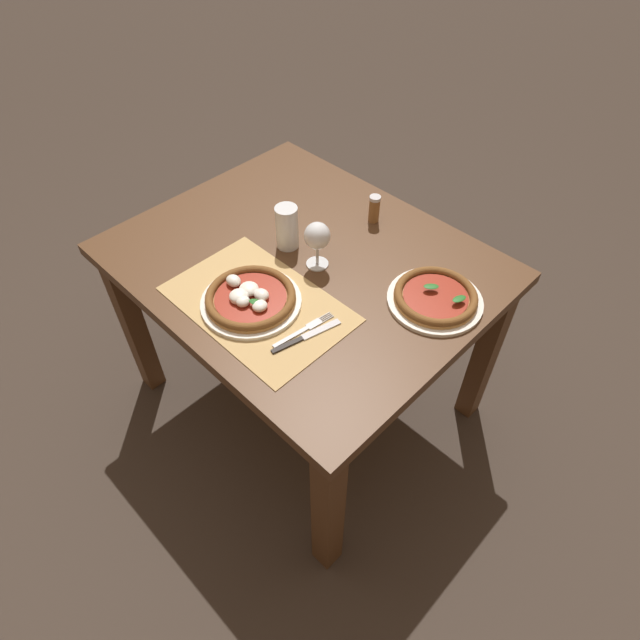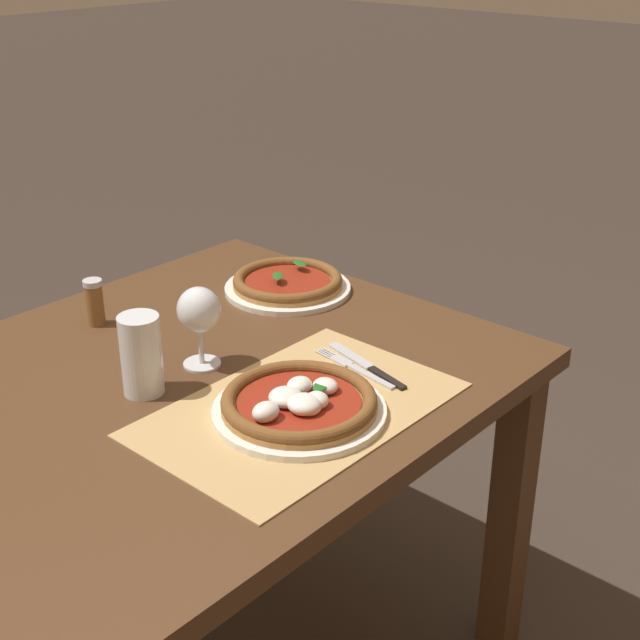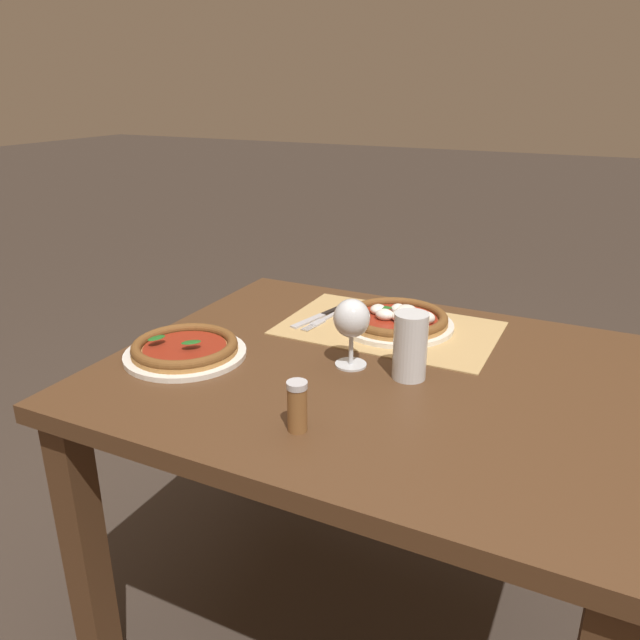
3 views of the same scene
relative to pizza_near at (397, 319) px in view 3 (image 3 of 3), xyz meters
name	(u,v)px [view 3 (image 3 of 3)]	position (x,y,z in m)	size (l,w,h in m)	color
ground_plane	(366,623)	(-0.04, 0.25, -0.76)	(24.00, 24.00, 0.00)	#382D26
dining_table	(373,412)	(-0.04, 0.25, -0.13)	(1.14, 0.94, 0.74)	#4C301C
paper_placemat	(389,328)	(0.01, 0.01, -0.02)	(0.53, 0.35, 0.00)	tan
pizza_near	(397,319)	(0.00, 0.00, 0.00)	(0.29, 0.29, 0.05)	silver
pizza_far	(185,349)	(0.37, 0.38, -0.01)	(0.28, 0.28, 0.04)	silver
wine_glass	(352,321)	(0.01, 0.26, 0.08)	(0.08, 0.08, 0.16)	silver
pint_glass	(410,347)	(-0.12, 0.26, 0.05)	(0.07, 0.07, 0.15)	silver
fork	(325,319)	(0.19, 0.03, -0.02)	(0.04, 0.20, 0.00)	#B7B7BC
knife	(320,316)	(0.21, 0.02, -0.02)	(0.07, 0.21, 0.01)	black
pepper_shaker	(297,406)	(-0.01, 0.55, 0.03)	(0.04, 0.04, 0.10)	brown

